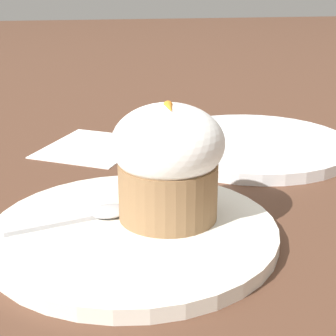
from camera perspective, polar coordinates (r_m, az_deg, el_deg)
ground_plane at (r=0.49m, az=-3.49°, el=-7.24°), size 4.00×4.00×0.00m
dessert_plate at (r=0.48m, az=-3.51°, el=-6.58°), size 0.25×0.25×0.01m
carrot_cake at (r=0.48m, az=0.00°, el=0.72°), size 0.10×0.10×0.10m
spoon at (r=0.50m, az=-7.78°, el=-4.74°), size 0.05×0.11×0.01m
side_plate at (r=0.72m, az=8.53°, el=2.35°), size 0.25×0.25×0.01m
paper_napkin at (r=0.73m, az=-7.73°, el=2.15°), size 0.17×0.16×0.00m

